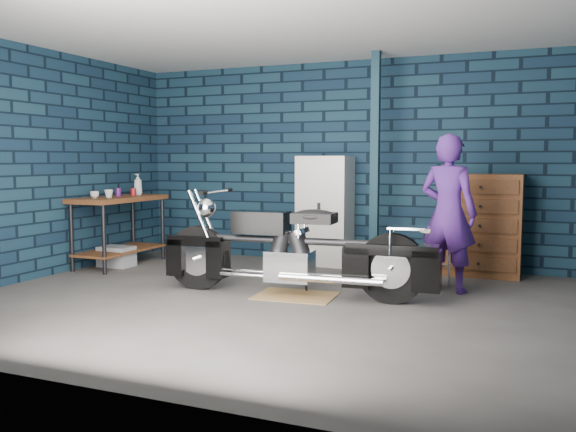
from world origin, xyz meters
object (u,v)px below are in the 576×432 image
(person, at_px, (448,213))
(tool_chest, at_px, (481,225))
(workbench, at_px, (120,231))
(locker, at_px, (325,211))
(shop_stool, at_px, (436,258))
(storage_bin, at_px, (116,256))
(motorcycle, at_px, (296,244))

(person, height_order, tool_chest, person)
(workbench, bearing_deg, tool_chest, 13.63)
(locker, distance_m, tool_chest, 1.99)
(person, bearing_deg, locker, -17.12)
(tool_chest, bearing_deg, shop_stool, -112.15)
(workbench, xyz_separation_m, tool_chest, (4.48, 1.09, 0.16))
(locker, bearing_deg, storage_bin, -154.23)
(person, xyz_separation_m, tool_chest, (0.25, 1.06, -0.22))
(person, height_order, shop_stool, person)
(motorcycle, bearing_deg, storage_bin, 161.71)
(locker, bearing_deg, motorcycle, -79.61)
(storage_bin, bearing_deg, motorcycle, -14.22)
(person, xyz_separation_m, storage_bin, (-4.21, -0.13, -0.70))
(person, distance_m, locker, 2.04)
(motorcycle, relative_size, locker, 1.70)
(storage_bin, distance_m, locker, 2.80)
(locker, bearing_deg, workbench, -156.42)
(workbench, relative_size, storage_bin, 3.30)
(workbench, xyz_separation_m, locker, (2.49, 1.09, 0.27))
(storage_bin, relative_size, shop_stool, 0.65)
(workbench, distance_m, shop_stool, 4.10)
(workbench, bearing_deg, motorcycle, -16.11)
(shop_stool, bearing_deg, tool_chest, 67.85)
(motorcycle, distance_m, shop_stool, 1.60)
(locker, distance_m, shop_stool, 1.90)
(motorcycle, bearing_deg, shop_stool, 33.58)
(workbench, relative_size, shop_stool, 2.13)
(storage_bin, bearing_deg, person, 1.74)
(workbench, bearing_deg, person, 0.31)
(tool_chest, relative_size, shop_stool, 1.86)
(person, height_order, locker, person)
(storage_bin, relative_size, tool_chest, 0.35)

